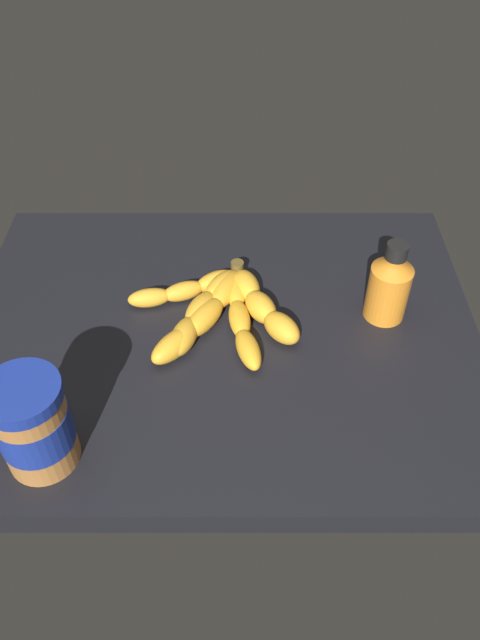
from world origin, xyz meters
TOP-DOWN VIEW (x-y plane):
  - ground_plane at (0.00, 0.00)cm, footprint 74.11×58.08cm
  - banana_bunch at (0.14, -2.56)cm, footprint 26.22×21.48cm
  - peanut_butter_jar at (20.54, 21.16)cm, footprint 8.80×8.80cm
  - honey_bottle at (-23.89, -3.34)cm, footprint 5.98×5.98cm

SIDE VIEW (x-z plane):
  - ground_plane at x=0.00cm, z-range -3.80..0.00cm
  - banana_bunch at x=0.14cm, z-range -0.20..3.59cm
  - honey_bottle at x=-23.89cm, z-range -0.79..12.03cm
  - peanut_butter_jar at x=20.54cm, z-range -0.03..12.77cm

